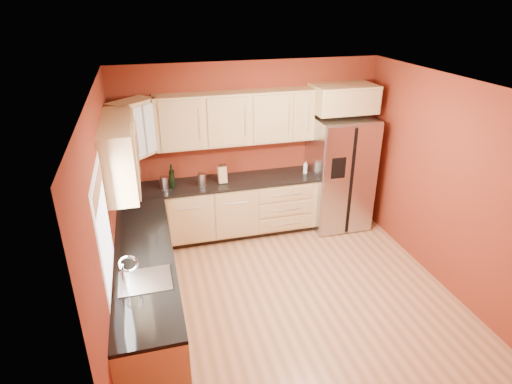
% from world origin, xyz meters
% --- Properties ---
extents(floor, '(4.00, 4.00, 0.00)m').
position_xyz_m(floor, '(0.00, 0.00, 0.00)').
color(floor, '#9B623C').
rests_on(floor, ground).
extents(ceiling, '(4.00, 4.00, 0.00)m').
position_xyz_m(ceiling, '(0.00, 0.00, 2.60)').
color(ceiling, silver).
rests_on(ceiling, wall_back).
extents(wall_back, '(4.00, 0.04, 2.60)m').
position_xyz_m(wall_back, '(0.00, 2.00, 1.30)').
color(wall_back, maroon).
rests_on(wall_back, floor).
extents(wall_front, '(4.00, 0.04, 2.60)m').
position_xyz_m(wall_front, '(0.00, -2.00, 1.30)').
color(wall_front, maroon).
rests_on(wall_front, floor).
extents(wall_left, '(0.04, 4.00, 2.60)m').
position_xyz_m(wall_left, '(-2.00, 0.00, 1.30)').
color(wall_left, maroon).
rests_on(wall_left, floor).
extents(wall_right, '(0.04, 4.00, 2.60)m').
position_xyz_m(wall_right, '(2.00, 0.00, 1.30)').
color(wall_right, maroon).
rests_on(wall_right, floor).
extents(base_cabinets_back, '(2.90, 0.60, 0.88)m').
position_xyz_m(base_cabinets_back, '(-0.55, 1.70, 0.44)').
color(base_cabinets_back, tan).
rests_on(base_cabinets_back, floor).
extents(base_cabinets_left, '(0.60, 2.80, 0.88)m').
position_xyz_m(base_cabinets_left, '(-1.70, 0.00, 0.44)').
color(base_cabinets_left, tan).
rests_on(base_cabinets_left, floor).
extents(countertop_back, '(2.90, 0.62, 0.04)m').
position_xyz_m(countertop_back, '(-0.55, 1.69, 0.90)').
color(countertop_back, black).
rests_on(countertop_back, base_cabinets_back).
extents(countertop_left, '(0.62, 2.80, 0.04)m').
position_xyz_m(countertop_left, '(-1.69, 0.00, 0.90)').
color(countertop_left, black).
rests_on(countertop_left, base_cabinets_left).
extents(upper_cabinets_back, '(2.30, 0.33, 0.75)m').
position_xyz_m(upper_cabinets_back, '(-0.25, 1.83, 1.83)').
color(upper_cabinets_back, tan).
rests_on(upper_cabinets_back, wall_back).
extents(upper_cabinets_left, '(0.33, 1.35, 0.75)m').
position_xyz_m(upper_cabinets_left, '(-1.83, 0.72, 1.83)').
color(upper_cabinets_left, tan).
rests_on(upper_cabinets_left, wall_left).
extents(corner_upper_cabinet, '(0.67, 0.67, 0.75)m').
position_xyz_m(corner_upper_cabinet, '(-1.67, 1.67, 1.83)').
color(corner_upper_cabinet, tan).
rests_on(corner_upper_cabinet, wall_back).
extents(over_fridge_cabinet, '(0.92, 0.60, 0.40)m').
position_xyz_m(over_fridge_cabinet, '(1.35, 1.70, 2.05)').
color(over_fridge_cabinet, tan).
rests_on(over_fridge_cabinet, wall_back).
extents(refrigerator, '(0.90, 0.75, 1.78)m').
position_xyz_m(refrigerator, '(1.35, 1.62, 0.89)').
color(refrigerator, silver).
rests_on(refrigerator, floor).
extents(window, '(0.03, 0.90, 1.00)m').
position_xyz_m(window, '(-1.98, -0.50, 1.55)').
color(window, white).
rests_on(window, wall_left).
extents(sink_faucet, '(0.50, 0.42, 0.30)m').
position_xyz_m(sink_faucet, '(-1.69, -0.50, 1.07)').
color(sink_faucet, silver).
rests_on(sink_faucet, countertop_left).
extents(canister_left, '(0.14, 0.14, 0.19)m').
position_xyz_m(canister_left, '(-1.35, 1.64, 1.01)').
color(canister_left, silver).
rests_on(canister_left, countertop_back).
extents(canister_right, '(0.16, 0.16, 0.19)m').
position_xyz_m(canister_right, '(-0.82, 1.62, 1.02)').
color(canister_right, silver).
rests_on(canister_right, countertop_back).
extents(wine_bottle_a, '(0.08, 0.08, 0.33)m').
position_xyz_m(wine_bottle_a, '(-1.23, 1.72, 1.08)').
color(wine_bottle_a, black).
rests_on(wine_bottle_a, countertop_back).
extents(wine_bottle_b, '(0.08, 0.08, 0.32)m').
position_xyz_m(wine_bottle_b, '(-1.24, 1.66, 1.08)').
color(wine_bottle_b, black).
rests_on(wine_bottle_b, countertop_back).
extents(knife_block, '(0.12, 0.11, 0.24)m').
position_xyz_m(knife_block, '(-0.51, 1.66, 1.04)').
color(knife_block, tan).
rests_on(knife_block, countertop_back).
extents(soap_dispenser, '(0.08, 0.08, 0.19)m').
position_xyz_m(soap_dispenser, '(0.80, 1.69, 1.01)').
color(soap_dispenser, white).
rests_on(soap_dispenser, countertop_back).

